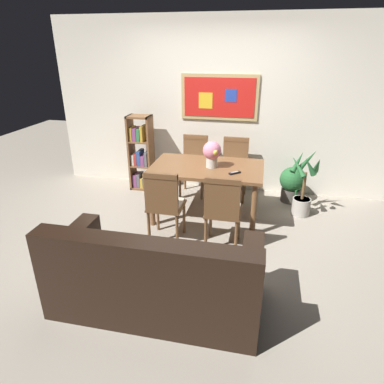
{
  "coord_description": "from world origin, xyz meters",
  "views": [
    {
      "loc": [
        0.71,
        -3.49,
        2.16
      ],
      "look_at": [
        -0.02,
        -0.11,
        0.65
      ],
      "focal_mm": 31.35,
      "sensor_mm": 36.0,
      "label": 1
    }
  ],
  "objects": [
    {
      "name": "ground_plane",
      "position": [
        0.0,
        0.0,
        0.0
      ],
      "size": [
        12.0,
        12.0,
        0.0
      ],
      "primitive_type": "plane",
      "color": "gray"
    },
    {
      "name": "wall_back_with_painting",
      "position": [
        0.0,
        1.7,
        1.3
      ],
      "size": [
        5.2,
        0.14,
        2.6
      ],
      "color": "silver",
      "rests_on": "ground_plane"
    },
    {
      "name": "dining_table",
      "position": [
        0.03,
        0.57,
        0.64
      ],
      "size": [
        1.45,
        0.91,
        0.73
      ],
      "color": "brown",
      "rests_on": "ground_plane"
    },
    {
      "name": "dining_chair_near_right",
      "position": [
        0.34,
        -0.18,
        0.54
      ],
      "size": [
        0.4,
        0.41,
        0.91
      ],
      "color": "brown",
      "rests_on": "ground_plane"
    },
    {
      "name": "dining_chair_far_left",
      "position": [
        -0.3,
        1.36,
        0.54
      ],
      "size": [
        0.4,
        0.41,
        0.91
      ],
      "color": "brown",
      "rests_on": "ground_plane"
    },
    {
      "name": "dining_chair_far_right",
      "position": [
        0.33,
        1.35,
        0.54
      ],
      "size": [
        0.4,
        0.41,
        0.91
      ],
      "color": "brown",
      "rests_on": "ground_plane"
    },
    {
      "name": "dining_chair_near_left",
      "position": [
        -0.33,
        -0.18,
        0.54
      ],
      "size": [
        0.4,
        0.41,
        0.91
      ],
      "color": "brown",
      "rests_on": "ground_plane"
    },
    {
      "name": "leather_couch",
      "position": [
        -0.1,
        -1.25,
        0.31
      ],
      "size": [
        1.8,
        0.84,
        0.84
      ],
      "color": "black",
      "rests_on": "ground_plane"
    },
    {
      "name": "bookshelf",
      "position": [
        -1.18,
        1.36,
        0.56
      ],
      "size": [
        0.36,
        0.28,
        1.19
      ],
      "color": "brown",
      "rests_on": "ground_plane"
    },
    {
      "name": "potted_ivy",
      "position": [
        1.19,
        1.33,
        0.28
      ],
      "size": [
        0.37,
        0.37,
        0.58
      ],
      "color": "#4C4742",
      "rests_on": "ground_plane"
    },
    {
      "name": "potted_palm",
      "position": [
        1.3,
        0.9,
        0.37
      ],
      "size": [
        0.41,
        0.44,
        0.92
      ],
      "color": "#B2ADA3",
      "rests_on": "ground_plane"
    },
    {
      "name": "flower_vase",
      "position": [
        0.1,
        0.55,
        0.93
      ],
      "size": [
        0.23,
        0.23,
        0.34
      ],
      "color": "beige",
      "rests_on": "dining_table"
    },
    {
      "name": "tv_remote",
      "position": [
        0.41,
        0.37,
        0.74
      ],
      "size": [
        0.15,
        0.14,
        0.02
      ],
      "color": "black",
      "rests_on": "dining_table"
    }
  ]
}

